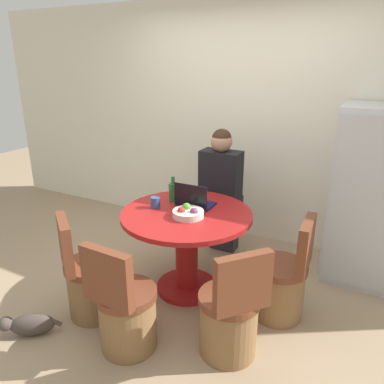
{
  "coord_description": "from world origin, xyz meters",
  "views": [
    {
      "loc": [
        1.47,
        -2.34,
        1.99
      ],
      "look_at": [
        0.07,
        0.32,
        0.91
      ],
      "focal_mm": 35.0,
      "sensor_mm": 36.0,
      "label": 1
    }
  ],
  "objects_px": {
    "dining_table": "(187,237)",
    "chair_near_camera": "(126,314)",
    "chair_near_left_corner": "(90,283)",
    "bottle": "(173,192)",
    "chair_near_right_corner": "(230,319)",
    "person_seated": "(222,187)",
    "cat": "(29,324)",
    "chair_right_side": "(281,284)",
    "laptop": "(194,201)",
    "refrigerator": "(371,196)",
    "fruit_bowl": "(188,213)"
  },
  "relations": [
    {
      "from": "chair_near_right_corner",
      "to": "chair_right_side",
      "type": "xyz_separation_m",
      "value": [
        0.2,
        0.58,
        0.0
      ]
    },
    {
      "from": "chair_near_left_corner",
      "to": "cat",
      "type": "distance_m",
      "value": 0.53
    },
    {
      "from": "chair_near_camera",
      "to": "bottle",
      "type": "bearing_deg",
      "value": -76.8
    },
    {
      "from": "chair_right_side",
      "to": "bottle",
      "type": "height_order",
      "value": "bottle"
    },
    {
      "from": "dining_table",
      "to": "chair_near_camera",
      "type": "distance_m",
      "value": 0.87
    },
    {
      "from": "chair_near_right_corner",
      "to": "refrigerator",
      "type": "bearing_deg",
      "value": -164.19
    },
    {
      "from": "dining_table",
      "to": "chair_right_side",
      "type": "distance_m",
      "value": 0.87
    },
    {
      "from": "chair_near_camera",
      "to": "laptop",
      "type": "height_order",
      "value": "laptop"
    },
    {
      "from": "refrigerator",
      "to": "fruit_bowl",
      "type": "height_order",
      "value": "refrigerator"
    },
    {
      "from": "refrigerator",
      "to": "dining_table",
      "type": "distance_m",
      "value": 1.7
    },
    {
      "from": "chair_near_left_corner",
      "to": "bottle",
      "type": "relative_size",
      "value": 3.65
    },
    {
      "from": "dining_table",
      "to": "chair_near_left_corner",
      "type": "bearing_deg",
      "value": -128.15
    },
    {
      "from": "chair_right_side",
      "to": "person_seated",
      "type": "bearing_deg",
      "value": -133.58
    },
    {
      "from": "chair_near_right_corner",
      "to": "person_seated",
      "type": "relative_size",
      "value": 0.64
    },
    {
      "from": "person_seated",
      "to": "laptop",
      "type": "distance_m",
      "value": 0.64
    },
    {
      "from": "dining_table",
      "to": "bottle",
      "type": "relative_size",
      "value": 4.71
    },
    {
      "from": "person_seated",
      "to": "laptop",
      "type": "height_order",
      "value": "person_seated"
    },
    {
      "from": "chair_right_side",
      "to": "fruit_bowl",
      "type": "bearing_deg",
      "value": -84.37
    },
    {
      "from": "chair_near_left_corner",
      "to": "dining_table",
      "type": "bearing_deg",
      "value": -90.0
    },
    {
      "from": "refrigerator",
      "to": "chair_near_camera",
      "type": "height_order",
      "value": "refrigerator"
    },
    {
      "from": "person_seated",
      "to": "laptop",
      "type": "xyz_separation_m",
      "value": [
        0.01,
        -0.63,
        0.06
      ]
    },
    {
      "from": "chair_near_camera",
      "to": "chair_near_left_corner",
      "type": "relative_size",
      "value": 1.0
    },
    {
      "from": "dining_table",
      "to": "fruit_bowl",
      "type": "xyz_separation_m",
      "value": [
        0.06,
        -0.08,
        0.27
      ]
    },
    {
      "from": "chair_near_camera",
      "to": "chair_right_side",
      "type": "distance_m",
      "value": 1.24
    },
    {
      "from": "dining_table",
      "to": "laptop",
      "type": "relative_size",
      "value": 3.61
    },
    {
      "from": "dining_table",
      "to": "laptop",
      "type": "distance_m",
      "value": 0.32
    },
    {
      "from": "dining_table",
      "to": "chair_near_camera",
      "type": "relative_size",
      "value": 1.29
    },
    {
      "from": "chair_right_side",
      "to": "bottle",
      "type": "distance_m",
      "value": 1.21
    },
    {
      "from": "refrigerator",
      "to": "dining_table",
      "type": "relative_size",
      "value": 1.45
    },
    {
      "from": "refrigerator",
      "to": "cat",
      "type": "height_order",
      "value": "refrigerator"
    },
    {
      "from": "fruit_bowl",
      "to": "chair_near_left_corner",
      "type": "bearing_deg",
      "value": -134.46
    },
    {
      "from": "dining_table",
      "to": "chair_near_right_corner",
      "type": "distance_m",
      "value": 0.87
    },
    {
      "from": "chair_near_right_corner",
      "to": "laptop",
      "type": "distance_m",
      "value": 1.08
    },
    {
      "from": "laptop",
      "to": "chair_near_left_corner",
      "type": "bearing_deg",
      "value": 57.55
    },
    {
      "from": "person_seated",
      "to": "chair_near_camera",
      "type": "bearing_deg",
      "value": 89.28
    },
    {
      "from": "refrigerator",
      "to": "chair_near_right_corner",
      "type": "distance_m",
      "value": 1.78
    },
    {
      "from": "refrigerator",
      "to": "cat",
      "type": "distance_m",
      "value": 3.06
    },
    {
      "from": "person_seated",
      "to": "laptop",
      "type": "bearing_deg",
      "value": 90.71
    },
    {
      "from": "fruit_bowl",
      "to": "person_seated",
      "type": "bearing_deg",
      "value": 94.51
    },
    {
      "from": "chair_near_right_corner",
      "to": "chair_near_left_corner",
      "type": "distance_m",
      "value": 1.16
    },
    {
      "from": "cat",
      "to": "bottle",
      "type": "bearing_deg",
      "value": -149.93
    },
    {
      "from": "chair_right_side",
      "to": "person_seated",
      "type": "distance_m",
      "value": 1.22
    },
    {
      "from": "cat",
      "to": "person_seated",
      "type": "bearing_deg",
      "value": -148.75
    },
    {
      "from": "chair_near_right_corner",
      "to": "laptop",
      "type": "height_order",
      "value": "laptop"
    },
    {
      "from": "chair_near_left_corner",
      "to": "bottle",
      "type": "distance_m",
      "value": 1.04
    },
    {
      "from": "chair_near_camera",
      "to": "person_seated",
      "type": "height_order",
      "value": "person_seated"
    },
    {
      "from": "chair_right_side",
      "to": "cat",
      "type": "bearing_deg",
      "value": -57.54
    },
    {
      "from": "chair_right_side",
      "to": "person_seated",
      "type": "height_order",
      "value": "person_seated"
    },
    {
      "from": "refrigerator",
      "to": "person_seated",
      "type": "bearing_deg",
      "value": -171.08
    },
    {
      "from": "chair_near_left_corner",
      "to": "chair_near_right_corner",
      "type": "bearing_deg",
      "value": -136.24
    }
  ]
}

